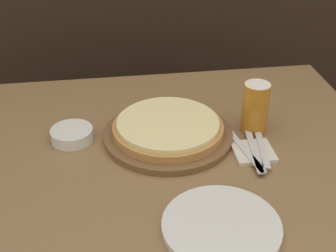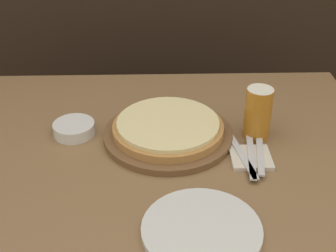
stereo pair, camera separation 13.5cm
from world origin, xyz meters
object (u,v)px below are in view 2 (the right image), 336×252
dinner_plate (202,230)px  side_bowl (74,129)px  beer_glass (258,111)px  spoon (260,155)px  pizza_on_board (168,130)px  fork (242,155)px  dinner_knife (251,155)px

dinner_plate → side_bowl: size_ratio=2.21×
beer_glass → side_bowl: size_ratio=1.27×
dinner_plate → spoon: dinner_plate is taller
pizza_on_board → fork: size_ratio=1.72×
fork → dinner_knife: same height
dinner_knife → pizza_on_board: bearing=152.8°
dinner_plate → side_bowl: side_bowl is taller
beer_glass → fork: bearing=-116.9°
beer_glass → spoon: (-0.01, -0.12, -0.07)m
dinner_plate → spoon: 0.33m
beer_glass → dinner_knife: bearing=-106.5°
side_bowl → dinner_knife: bearing=-15.9°
fork → dinner_knife: 0.02m
side_bowl → dinner_knife: size_ratio=0.56×
dinner_knife → side_bowl: bearing=164.1°
beer_glass → fork: 0.15m
pizza_on_board → spoon: (0.25, -0.11, -0.01)m
side_bowl → fork: side_bowl is taller
dinner_plate → dinner_knife: 0.32m
pizza_on_board → dinner_plate: size_ratio=1.39×
fork → dinner_knife: (0.02, 0.00, 0.00)m
dinner_plate → side_bowl: bearing=129.2°
side_bowl → dinner_knife: (0.50, -0.14, -0.00)m
beer_glass → pizza_on_board: bearing=-179.3°
fork → side_bowl: bearing=163.3°
pizza_on_board → fork: (0.20, -0.11, -0.01)m
pizza_on_board → fork: bearing=-30.1°
pizza_on_board → dinner_knife: size_ratio=1.71×
dinner_knife → fork: bearing=-180.0°
pizza_on_board → dinner_plate: (0.06, -0.39, -0.02)m
pizza_on_board → spoon: 0.27m
dinner_plate → spoon: bearing=56.3°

